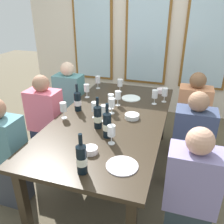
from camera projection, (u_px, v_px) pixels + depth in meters
ground_plane at (111, 173)px, 2.81m from camera, size 12.00×12.00×0.00m
back_wall_with_windows at (148, 27)px, 3.88m from camera, size 4.30×0.10×2.90m
dining_table at (111, 123)px, 2.53m from camera, size 1.10×2.12×0.74m
white_plate_0 at (122, 166)px, 1.76m from camera, size 0.24×0.24×0.01m
white_plate_1 at (131, 98)px, 2.96m from camera, size 0.23×0.23×0.01m
wine_bottle_0 at (78, 101)px, 2.60m from camera, size 0.08×0.08×0.31m
wine_bottle_1 at (107, 124)px, 2.09m from camera, size 0.08×0.08×0.32m
wine_bottle_2 at (98, 116)px, 2.24m from camera, size 0.08×0.08×0.31m
wine_bottle_3 at (82, 158)px, 1.65m from camera, size 0.08×0.08×0.32m
tasting_bowl_0 at (132, 116)px, 2.46m from camera, size 0.15×0.15×0.05m
tasting_bowl_1 at (162, 91)px, 3.14m from camera, size 0.13×0.13×0.05m
tasting_bowl_2 at (91, 150)px, 1.91m from camera, size 0.11×0.11×0.05m
wine_glass_0 at (104, 110)px, 2.37m from camera, size 0.07×0.07×0.17m
wine_glass_1 at (165, 93)px, 2.82m from camera, size 0.07×0.07×0.17m
wine_glass_2 at (120, 83)px, 3.13m from camera, size 0.07×0.07×0.17m
wine_glass_3 at (155, 95)px, 2.76m from camera, size 0.07×0.07×0.17m
wine_glass_4 at (98, 80)px, 3.25m from camera, size 0.07×0.07×0.17m
wine_glass_5 at (112, 103)px, 2.53m from camera, size 0.07×0.07×0.17m
wine_glass_6 at (118, 95)px, 2.73m from camera, size 0.07×0.07×0.17m
wine_glass_7 at (87, 89)px, 2.95m from camera, size 0.07×0.07×0.17m
wine_glass_8 at (63, 107)px, 2.43m from camera, size 0.07×0.07×0.17m
wine_glass_9 at (111, 131)px, 1.99m from camera, size 0.07×0.07×0.17m
wine_glass_10 at (95, 107)px, 2.44m from camera, size 0.07×0.07×0.17m
wine_glass_11 at (111, 99)px, 2.64m from camera, size 0.07×0.07×0.17m
seated_person_0 at (46, 122)px, 2.84m from camera, size 0.38×0.24×1.11m
seated_person_1 at (191, 147)px, 2.38m from camera, size 0.38×0.24×1.11m
seated_person_2 at (70, 103)px, 3.39m from camera, size 0.38×0.24×1.11m
seated_person_3 at (192, 118)px, 2.94m from camera, size 0.38×0.24×1.11m
seated_person_4 at (5, 156)px, 2.23m from camera, size 0.38×0.24×1.11m
seated_person_5 at (190, 197)px, 1.78m from camera, size 0.38×0.24×1.11m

